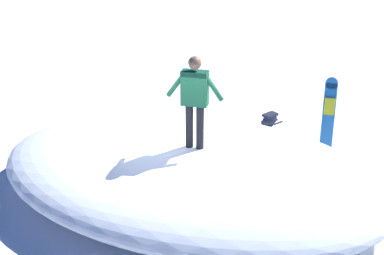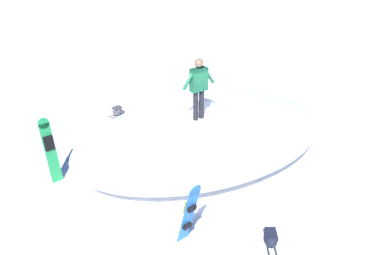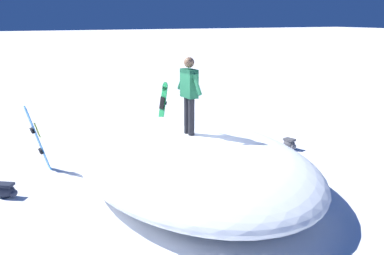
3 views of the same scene
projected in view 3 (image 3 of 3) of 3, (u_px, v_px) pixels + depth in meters
ground at (209, 187)px, 9.89m from camera, size 240.00×240.00×0.00m
snow_mound at (191, 159)px, 10.01m from camera, size 7.89×5.38×1.11m
snowboarder_standing at (189, 90)px, 9.76m from camera, size 1.05×0.24×1.74m
snowboard_primary_upright at (162, 109)px, 13.85m from camera, size 0.33×0.35×1.73m
snowboard_secondary_upright at (37, 137)px, 10.73m from camera, size 0.32×0.51×1.66m
backpack_near at (5, 190)px, 9.26m from camera, size 0.54×0.66×0.32m
backpack_far at (289, 144)px, 12.62m from camera, size 0.57×0.34×0.32m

